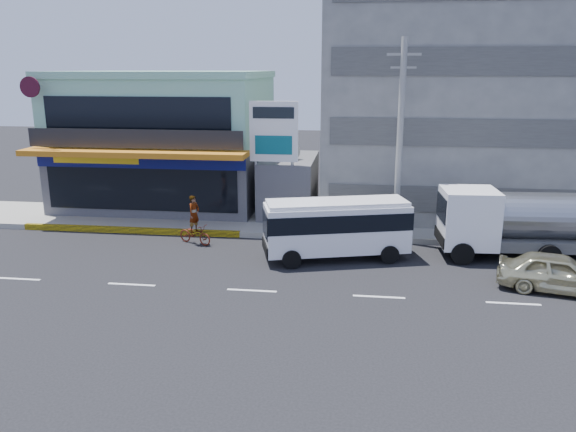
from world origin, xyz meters
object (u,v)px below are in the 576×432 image
object	(u,v)px
minibus	(337,224)
tanker_truck	(523,222)
satellite_dish	(287,159)
utility_pole_near	(400,141)
motorcycle_rider	(195,228)
billboard	(274,139)
shop_building	(169,143)
concrete_building	(461,95)
sedan	(558,273)

from	to	relation	value
minibus	tanker_truck	xyz separation A→B (m)	(8.52, 1.22, 0.08)
satellite_dish	utility_pole_near	xyz separation A→B (m)	(6.00, -3.60, 1.57)
satellite_dish	motorcycle_rider	bearing A→B (deg)	-127.13
billboard	utility_pole_near	size ratio (longest dim) A/B	0.69
shop_building	concrete_building	bearing A→B (deg)	3.35
minibus	sedan	distance (m)	9.35
satellite_dish	sedan	world-z (taller)	satellite_dish
minibus	sedan	size ratio (longest dim) A/B	1.52
sedan	tanker_truck	size ratio (longest dim) A/B	0.55
utility_pole_near	minibus	world-z (taller)	utility_pole_near
concrete_building	satellite_dish	distance (m)	11.30
shop_building	minibus	xyz separation A→B (m)	(11.13, -9.60, -2.35)
satellite_dish	utility_pole_near	distance (m)	7.17
motorcycle_rider	billboard	bearing A→B (deg)	44.86
concrete_building	billboard	bearing A→B (deg)	-151.08
satellite_dish	billboard	bearing A→B (deg)	-105.52
motorcycle_rider	shop_building	bearing A→B (deg)	115.93
utility_pole_near	sedan	distance (m)	9.48
concrete_building	satellite_dish	xyz separation A→B (m)	(-10.00, -4.00, -3.42)
tanker_truck	billboard	bearing A→B (deg)	163.34
concrete_building	motorcycle_rider	distance (m)	17.90
satellite_dish	sedan	xyz separation A→B (m)	(12.00, -9.50, -2.80)
billboard	tanker_truck	distance (m)	13.08
sedan	minibus	bearing A→B (deg)	85.78
satellite_dish	tanker_truck	bearing A→B (deg)	-25.02
utility_pole_near	minibus	xyz separation A→B (m)	(-2.87, -3.05, -3.51)
sedan	motorcycle_rider	distance (m)	16.55
minibus	billboard	bearing A→B (deg)	126.82
utility_pole_near	tanker_truck	world-z (taller)	utility_pole_near
utility_pole_near	tanker_truck	size ratio (longest dim) A/B	1.21
tanker_truck	concrete_building	bearing A→B (deg)	99.92
concrete_building	utility_pole_near	distance (m)	8.79
billboard	minibus	distance (m)	6.89
concrete_building	minibus	world-z (taller)	concrete_building
concrete_building	tanker_truck	xyz separation A→B (m)	(1.65, -9.44, -5.28)
billboard	utility_pole_near	world-z (taller)	utility_pole_near
concrete_building	utility_pole_near	bearing A→B (deg)	-117.76
satellite_dish	motorcycle_rider	xyz separation A→B (m)	(-4.00, -5.28, -2.76)
concrete_building	motorcycle_rider	world-z (taller)	concrete_building
sedan	motorcycle_rider	bearing A→B (deg)	88.82
utility_pole_near	motorcycle_rider	size ratio (longest dim) A/B	4.03
sedan	shop_building	bearing A→B (deg)	71.69
shop_building	billboard	distance (m)	8.92
billboard	motorcycle_rider	world-z (taller)	billboard
utility_pole_near	sedan	xyz separation A→B (m)	(6.00, -5.90, -4.38)
sedan	motorcycle_rider	world-z (taller)	motorcycle_rider
billboard	motorcycle_rider	size ratio (longest dim) A/B	2.78
shop_building	utility_pole_near	bearing A→B (deg)	-25.06
concrete_building	satellite_dish	size ratio (longest dim) A/B	10.67
shop_building	sedan	xyz separation A→B (m)	(20.00, -12.45, -3.22)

